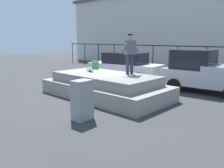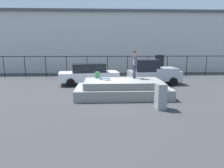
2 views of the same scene
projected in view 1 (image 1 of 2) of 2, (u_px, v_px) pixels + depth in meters
ground_plane at (98, 93)px, 10.96m from camera, size 60.00×60.00×0.00m
concrete_ledge at (105, 86)px, 10.18m from camera, size 5.68×2.85×1.01m
skateboarder at (130, 51)px, 9.83m from camera, size 0.36×0.99×1.71m
skateboard at (90, 69)px, 10.89m from camera, size 0.76×0.55×0.12m
backpack at (95, 65)px, 11.71m from camera, size 0.33×0.29×0.41m
car_white_sedan_near at (125, 66)px, 14.59m from camera, size 4.89×2.48×1.68m
car_silver_pickup_mid at (205, 72)px, 10.99m from camera, size 4.24×2.29×2.01m
utility_box at (82, 100)px, 7.19m from camera, size 0.48×0.63×1.26m
fence_row at (177, 55)px, 16.09m from camera, size 24.06×0.06×2.07m
warehouse_building at (216, 28)px, 20.71m from camera, size 30.94×8.29×6.96m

